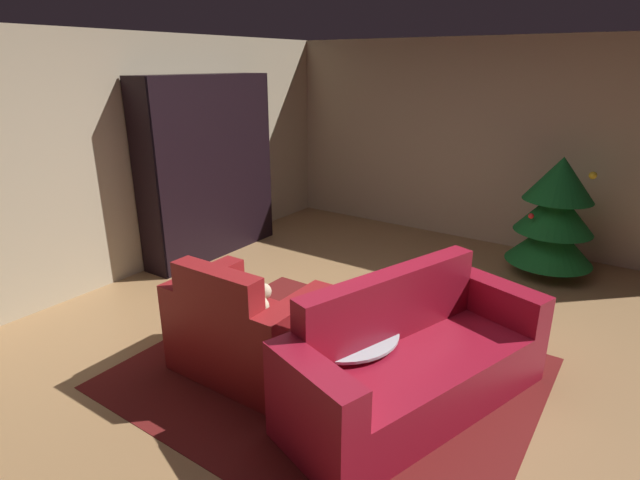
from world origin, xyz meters
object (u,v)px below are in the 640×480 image
(decorated_tree, at_px, (555,216))
(bookshelf_unit, at_px, (216,169))
(couch_red, at_px, (413,364))
(book_stack_on_table, at_px, (342,317))
(bottle_on_table, at_px, (366,307))
(armchair_red, at_px, (246,332))
(coffee_table, at_px, (342,335))

(decorated_tree, bearing_deg, bookshelf_unit, -157.23)
(bookshelf_unit, relative_size, couch_red, 1.01)
(book_stack_on_table, distance_m, bottle_on_table, 0.19)
(armchair_red, height_order, book_stack_on_table, armchair_red)
(bookshelf_unit, bearing_deg, decorated_tree, 22.77)
(coffee_table, relative_size, decorated_tree, 0.61)
(coffee_table, xyz_separation_m, bottle_on_table, (0.07, 0.21, 0.15))
(couch_red, xyz_separation_m, decorated_tree, (0.29, 2.89, 0.37))
(armchair_red, bearing_deg, bookshelf_unit, 139.04)
(coffee_table, bearing_deg, bottle_on_table, 70.34)
(book_stack_on_table, bearing_deg, armchair_red, -155.53)
(bookshelf_unit, xyz_separation_m, armchair_red, (2.04, -1.77, -0.69))
(bookshelf_unit, xyz_separation_m, couch_red, (3.22, -1.41, -0.71))
(bottle_on_table, distance_m, decorated_tree, 2.89)
(decorated_tree, bearing_deg, couch_red, -95.77)
(armchair_red, height_order, coffee_table, armchair_red)
(book_stack_on_table, bearing_deg, bottle_on_table, 54.33)
(couch_red, distance_m, coffee_table, 0.52)
(bottle_on_table, bearing_deg, bookshelf_unit, 154.76)
(bookshelf_unit, bearing_deg, bottle_on_table, -25.24)
(bookshelf_unit, bearing_deg, coffee_table, -29.27)
(armchair_red, xyz_separation_m, couch_red, (1.19, 0.35, -0.02))
(bookshelf_unit, distance_m, coffee_table, 3.18)
(bookshelf_unit, xyz_separation_m, coffee_table, (2.72, -1.53, -0.60))
(bottle_on_table, bearing_deg, armchair_red, -149.43)
(armchair_red, distance_m, bottle_on_table, 0.91)
(bottle_on_table, xyz_separation_m, decorated_tree, (0.72, 2.79, 0.11))
(couch_red, height_order, decorated_tree, decorated_tree)
(bottle_on_table, bearing_deg, coffee_table, -109.66)
(couch_red, bearing_deg, armchair_red, -163.39)
(decorated_tree, bearing_deg, bottle_on_table, -104.38)
(book_stack_on_table, height_order, decorated_tree, decorated_tree)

